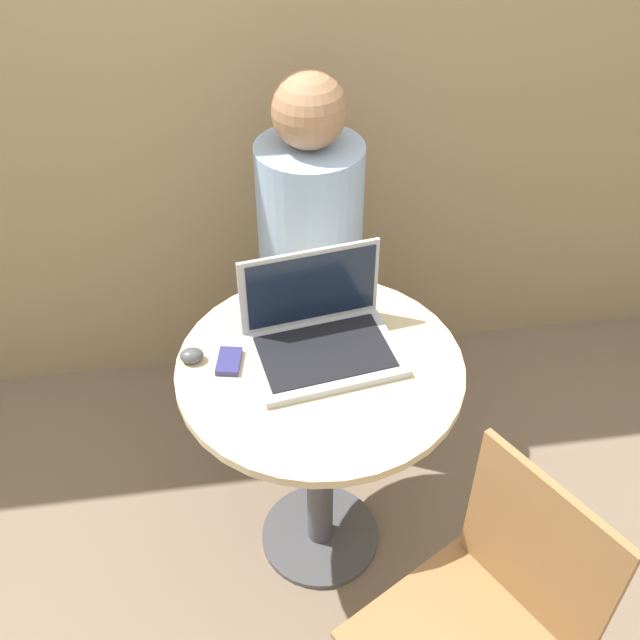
# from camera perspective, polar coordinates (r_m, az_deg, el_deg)

# --- Properties ---
(ground_plane) EXTENTS (12.00, 12.00, 0.00)m
(ground_plane) POSITION_cam_1_polar(r_m,az_deg,el_deg) (2.45, 0.00, -16.17)
(ground_plane) COLOR #7F6B56
(back_wall) EXTENTS (7.00, 0.05, 2.60)m
(back_wall) POSITION_cam_1_polar(r_m,az_deg,el_deg) (2.33, -3.39, 21.97)
(back_wall) COLOR tan
(back_wall) RESTS_ON ground_plane
(round_table) EXTENTS (0.72, 0.72, 0.76)m
(round_table) POSITION_cam_1_polar(r_m,az_deg,el_deg) (1.99, 0.00, -7.27)
(round_table) COLOR #4C4C51
(round_table) RESTS_ON ground_plane
(laptop) EXTENTS (0.40, 0.31, 0.24)m
(laptop) POSITION_cam_1_polar(r_m,az_deg,el_deg) (1.87, -0.00, -1.02)
(laptop) COLOR #B7B7BC
(laptop) RESTS_ON round_table
(cell_phone) EXTENTS (0.07, 0.10, 0.02)m
(cell_phone) POSITION_cam_1_polar(r_m,az_deg,el_deg) (1.87, -6.94, -3.14)
(cell_phone) COLOR navy
(cell_phone) RESTS_ON round_table
(computer_mouse) EXTENTS (0.06, 0.05, 0.04)m
(computer_mouse) POSITION_cam_1_polar(r_m,az_deg,el_deg) (1.88, -9.75, -2.68)
(computer_mouse) COLOR #4C4C51
(computer_mouse) RESTS_ON round_table
(chair_empty) EXTENTS (0.54, 0.54, 0.88)m
(chair_empty) POSITION_cam_1_polar(r_m,az_deg,el_deg) (1.81, 12.24, -22.21)
(chair_empty) COLOR #9E7042
(chair_empty) RESTS_ON ground_plane
(person_seated) EXTENTS (0.31, 0.49, 1.28)m
(person_seated) POSITION_cam_1_polar(r_m,az_deg,el_deg) (2.44, -0.86, 2.72)
(person_seated) COLOR #4C4742
(person_seated) RESTS_ON ground_plane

